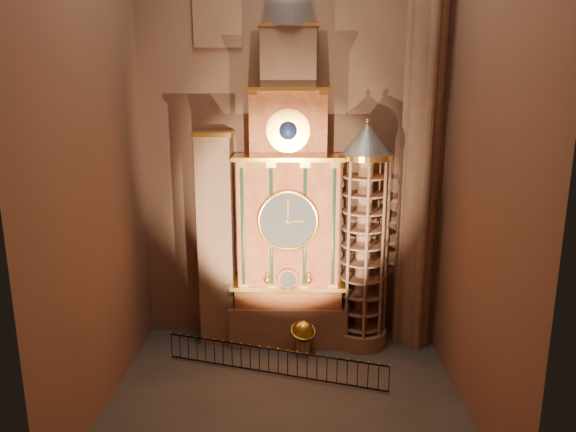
{
  "coord_description": "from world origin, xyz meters",
  "views": [
    {
      "loc": [
        0.41,
        -18.35,
        11.73
      ],
      "look_at": [
        0.02,
        3.0,
        6.76
      ],
      "focal_mm": 32.0,
      "sensor_mm": 36.0,
      "label": 1
    }
  ],
  "objects_px": {
    "iron_railing": "(273,361)",
    "portrait_tower": "(217,239)",
    "celestial_globe": "(303,334)",
    "stair_turret": "(363,239)",
    "astronomical_clock": "(288,208)"
  },
  "relations": [
    {
      "from": "stair_turret",
      "to": "iron_railing",
      "type": "relative_size",
      "value": 1.14
    },
    {
      "from": "portrait_tower",
      "to": "iron_railing",
      "type": "relative_size",
      "value": 1.08
    },
    {
      "from": "stair_turret",
      "to": "celestial_globe",
      "type": "height_order",
      "value": "stair_turret"
    },
    {
      "from": "iron_railing",
      "to": "portrait_tower",
      "type": "bearing_deg",
      "value": 130.24
    },
    {
      "from": "astronomical_clock",
      "to": "portrait_tower",
      "type": "relative_size",
      "value": 1.64
    },
    {
      "from": "portrait_tower",
      "to": "iron_railing",
      "type": "height_order",
      "value": "portrait_tower"
    },
    {
      "from": "astronomical_clock",
      "to": "celestial_globe",
      "type": "distance_m",
      "value": 5.9
    },
    {
      "from": "stair_turret",
      "to": "iron_railing",
      "type": "height_order",
      "value": "stair_turret"
    },
    {
      "from": "astronomical_clock",
      "to": "stair_turret",
      "type": "xyz_separation_m",
      "value": [
        3.5,
        -0.26,
        -1.41
      ]
    },
    {
      "from": "stair_turret",
      "to": "celestial_globe",
      "type": "relative_size",
      "value": 6.44
    },
    {
      "from": "celestial_globe",
      "to": "iron_railing",
      "type": "distance_m",
      "value": 2.3
    },
    {
      "from": "stair_turret",
      "to": "iron_railing",
      "type": "bearing_deg",
      "value": -143.32
    },
    {
      "from": "celestial_globe",
      "to": "stair_turret",
      "type": "bearing_deg",
      "value": 22.93
    },
    {
      "from": "celestial_globe",
      "to": "iron_railing",
      "type": "height_order",
      "value": "celestial_globe"
    },
    {
      "from": "astronomical_clock",
      "to": "iron_railing",
      "type": "bearing_deg",
      "value": -100.05
    }
  ]
}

